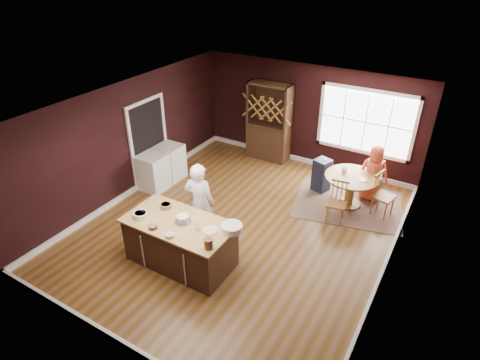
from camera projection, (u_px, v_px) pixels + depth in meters
name	position (u px, v px, depth m)	size (l,w,h in m)	color
room_shell	(241.00, 171.00, 7.92)	(7.00, 7.00, 7.00)	brown
window	(366.00, 122.00, 9.77)	(2.36, 0.10, 1.66)	white
doorway	(149.00, 143.00, 9.84)	(0.08, 1.26, 2.13)	white
kitchen_island	(181.00, 243.00, 7.42)	(2.01, 1.05, 0.92)	#3D2C18
dining_table	(351.00, 184.00, 9.07)	(1.21, 1.21, 0.75)	brown
baker	(200.00, 203.00, 7.82)	(0.63, 0.41, 1.72)	silver
layer_cake	(183.00, 219.00, 7.16)	(0.31, 0.31, 0.13)	silver
bowl_blue	(141.00, 215.00, 7.29)	(0.25, 0.25, 0.10)	white
bowl_yellow	(166.00, 206.00, 7.56)	(0.22, 0.22, 0.08)	#A77648
bowl_pink	(153.00, 227.00, 7.00)	(0.17, 0.17, 0.06)	white
bowl_olive	(170.00, 235.00, 6.80)	(0.16, 0.16, 0.06)	white
drinking_glass	(197.00, 227.00, 6.93)	(0.08, 0.08, 0.15)	white
dinner_plate	(210.00, 230.00, 6.95)	(0.27, 0.27, 0.02)	beige
white_tub	(232.00, 228.00, 6.92)	(0.37, 0.37, 0.13)	white
stoneware_crock	(208.00, 243.00, 6.52)	(0.15, 0.15, 0.18)	#503D20
toy_figurine	(207.00, 239.00, 6.71)	(0.05, 0.05, 0.08)	gold
rug	(348.00, 204.00, 9.34)	(2.38, 1.84, 0.01)	brown
chair_east	(384.00, 195.00, 8.74)	(0.43, 0.41, 1.02)	brown
chair_south	(337.00, 202.00, 8.55)	(0.40, 0.38, 0.94)	brown
chair_north	(373.00, 174.00, 9.57)	(0.41, 0.39, 0.98)	brown
seated_woman	(374.00, 173.00, 9.22)	(0.67, 0.44, 1.37)	#D95339
high_chair	(322.00, 174.00, 9.68)	(0.35, 0.35, 0.86)	black
toddler	(326.00, 160.00, 9.53)	(0.18, 0.14, 0.26)	#8CA5BF
table_plate	(363.00, 180.00, 8.81)	(0.19, 0.19, 0.01)	beige
table_cup	(345.00, 170.00, 9.12)	(0.12, 0.12, 0.10)	white
hutch	(269.00, 122.00, 10.90)	(1.17, 0.49, 2.15)	#341F0E
washer	(153.00, 172.00, 9.75)	(0.62, 0.60, 0.90)	silver
dryer	(170.00, 162.00, 10.22)	(0.62, 0.60, 0.90)	silver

